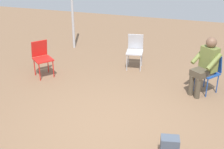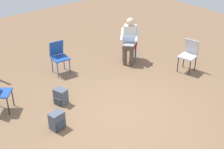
{
  "view_description": "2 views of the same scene",
  "coord_description": "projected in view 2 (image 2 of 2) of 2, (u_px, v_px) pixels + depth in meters",
  "views": [
    {
      "loc": [
        4.45,
        1.39,
        3.18
      ],
      "look_at": [
        -0.31,
        -0.05,
        0.89
      ],
      "focal_mm": 50.0,
      "sensor_mm": 36.0,
      "label": 1
    },
    {
      "loc": [
        -4.01,
        3.38,
        3.92
      ],
      "look_at": [
        0.23,
        -0.05,
        0.93
      ],
      "focal_mm": 50.0,
      "sensor_mm": 36.0,
      "label": 2
    }
  ],
  "objects": [
    {
      "name": "ground_plane",
      "position": [
        117.0,
        119.0,
        6.48
      ],
      "size": [
        15.81,
        15.81,
        0.0
      ],
      "primitive_type": "plane",
      "color": "brown"
    },
    {
      "name": "chair_south",
      "position": [
        189.0,
        53.0,
        8.13
      ],
      "size": [
        0.48,
        0.51,
        0.85
      ],
      "rotation": [
        0.0,
        0.0,
        0.23
      ],
      "color": "#B7B7BC",
      "rests_on": "ground"
    },
    {
      "name": "chair_east",
      "position": [
        59.0,
        55.0,
        8.04
      ],
      "size": [
        0.47,
        0.43,
        0.85
      ],
      "rotation": [
        0.0,
        0.0,
        1.48
      ],
      "color": "#1E4799",
      "rests_on": "ground"
    },
    {
      "name": "backpack_near_laptop_user",
      "position": [
        57.0,
        121.0,
        6.14
      ],
      "size": [
        0.28,
        0.31,
        0.36
      ],
      "rotation": [
        0.0,
        0.0,
        1.75
      ],
      "color": "#475160",
      "rests_on": "ground"
    },
    {
      "name": "chair_southeast",
      "position": [
        130.0,
        42.0,
        8.78
      ],
      "size": [
        0.58,
        0.59,
        0.85
      ],
      "rotation": [
        0.0,
        0.0,
        0.74
      ],
      "color": "red",
      "rests_on": "ground"
    },
    {
      "name": "backpack_by_empty_chair",
      "position": [
        61.0,
        97.0,
        6.91
      ],
      "size": [
        0.33,
        0.3,
        0.36
      ],
      "rotation": [
        0.0,
        0.0,
        0.31
      ],
      "color": "#475160",
      "rests_on": "ground"
    },
    {
      "name": "person_with_laptop",
      "position": [
        130.0,
        38.0,
        8.53
      ],
      "size": [
        0.63,
        0.64,
        1.24
      ],
      "rotation": [
        0.0,
        0.0,
        0.74
      ],
      "color": "#4C4233",
      "rests_on": "ground"
    }
  ]
}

